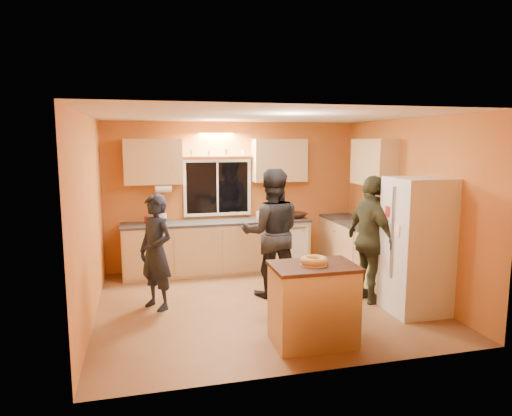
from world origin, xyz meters
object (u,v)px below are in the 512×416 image
object	(u,v)px
person_center	(271,233)
person_right	(371,239)
island	(313,303)
person_left	(156,252)
refrigerator	(417,246)

from	to	relation	value
person_center	person_right	world-z (taller)	person_center
island	person_center	bearing A→B (deg)	90.69
person_center	island	bearing A→B (deg)	99.83
island	person_center	size ratio (longest dim) A/B	0.50
person_left	person_right	bearing A→B (deg)	43.15
island	person_left	size ratio (longest dim) A/B	0.60
refrigerator	island	size ratio (longest dim) A/B	1.90
person_right	person_center	bearing A→B (deg)	58.58
refrigerator	island	bearing A→B (deg)	-161.17
refrigerator	island	xyz separation A→B (m)	(-1.67, -0.57, -0.44)
refrigerator	island	distance (m)	1.82
island	person_left	distance (m)	2.29
person_center	person_right	size ratio (longest dim) A/B	1.04
refrigerator	person_left	size ratio (longest dim) A/B	1.15
person_left	person_right	world-z (taller)	person_right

